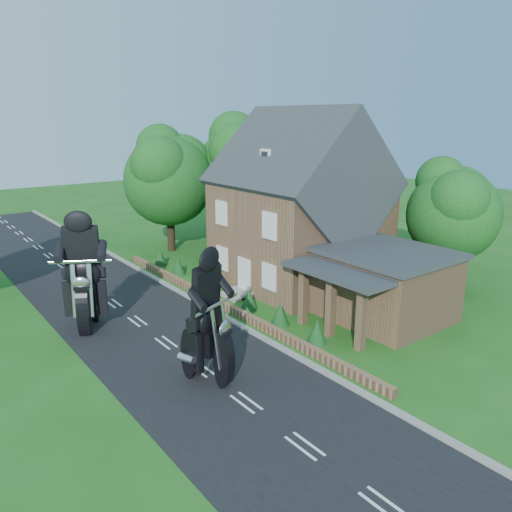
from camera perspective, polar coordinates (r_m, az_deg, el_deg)
ground at (r=20.28m, az=-6.26°, el=-12.76°), size 120.00×120.00×0.00m
road at (r=20.28m, az=-6.26°, el=-12.73°), size 7.00×80.00×0.02m
kerb at (r=22.12m, az=1.97°, el=-9.96°), size 0.30×80.00×0.12m
garden_wall at (r=26.13m, az=-3.88°, el=-5.52°), size 0.30×22.00×0.40m
house at (r=29.45m, az=5.02°, el=5.25°), size 9.54×8.64×10.24m
annex at (r=25.14m, az=14.27°, el=-3.06°), size 7.05×5.94×3.44m
tree_annex_side at (r=30.80m, az=21.87°, el=5.31°), size 5.64×5.20×7.48m
tree_house_right at (r=35.44m, az=9.67°, el=8.23°), size 6.51×6.00×8.40m
tree_behind_house at (r=39.32m, az=-0.93°, el=10.68°), size 7.81×7.20×10.08m
tree_behind_left at (r=37.01m, az=-9.49°, el=9.39°), size 6.94×6.40×9.16m
shrub_a at (r=22.25m, az=6.96°, el=-8.53°), size 0.90×0.90×1.10m
shrub_b at (r=23.94m, az=2.78°, el=-6.63°), size 0.90×0.90×1.10m
shrub_c at (r=25.77m, az=-0.80°, el=-4.96°), size 0.90×0.90×1.10m
shrub_d at (r=29.72m, az=-6.54°, el=-2.23°), size 0.90×0.90×1.10m
shrub_e at (r=31.81m, az=-8.85°, el=-1.12°), size 0.90×0.90×1.10m
shrub_f at (r=33.95m, az=-10.87°, el=-0.15°), size 0.90×0.90×1.10m
motorcycle_lead at (r=19.07m, az=-5.51°, el=-12.01°), size 1.03×1.73×1.57m
motorcycle_follow at (r=24.64m, az=-18.68°, el=-6.08°), size 1.30×1.81×1.69m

